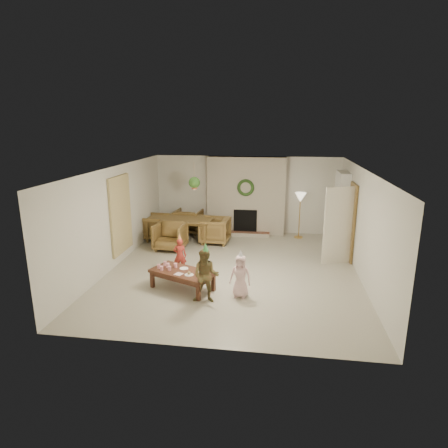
% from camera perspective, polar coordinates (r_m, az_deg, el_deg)
% --- Properties ---
extents(floor, '(7.00, 7.00, 0.00)m').
position_cam_1_polar(floor, '(9.61, 1.43, -6.74)').
color(floor, '#B7B29E').
rests_on(floor, ground).
extents(ceiling, '(7.00, 7.00, 0.00)m').
position_cam_1_polar(ceiling, '(8.99, 1.54, 8.24)').
color(ceiling, white).
rests_on(ceiling, wall_back).
extents(wall_back, '(7.00, 0.00, 7.00)m').
position_cam_1_polar(wall_back, '(12.63, 3.41, 4.40)').
color(wall_back, silver).
rests_on(wall_back, floor).
extents(wall_front, '(7.00, 0.00, 7.00)m').
position_cam_1_polar(wall_front, '(5.93, -2.64, -7.83)').
color(wall_front, silver).
rests_on(wall_front, floor).
extents(wall_left, '(0.00, 7.00, 7.00)m').
position_cam_1_polar(wall_left, '(10.02, -15.81, 1.10)').
color(wall_left, silver).
rests_on(wall_left, floor).
extents(wall_right, '(0.00, 7.00, 7.00)m').
position_cam_1_polar(wall_right, '(9.36, 20.03, -0.19)').
color(wall_right, silver).
rests_on(wall_right, floor).
extents(fireplace_mass, '(2.50, 0.40, 2.50)m').
position_cam_1_polar(fireplace_mass, '(12.43, 3.32, 4.24)').
color(fireplace_mass, '#591917').
rests_on(fireplace_mass, floor).
extents(fireplace_hearth, '(1.60, 0.30, 0.12)m').
position_cam_1_polar(fireplace_hearth, '(12.37, 3.10, -1.49)').
color(fireplace_hearth, '#5D2819').
rests_on(fireplace_hearth, floor).
extents(fireplace_firebox, '(0.75, 0.12, 0.75)m').
position_cam_1_polar(fireplace_firebox, '(12.43, 3.20, 0.46)').
color(fireplace_firebox, black).
rests_on(fireplace_firebox, floor).
extents(fireplace_wreath, '(0.54, 0.10, 0.54)m').
position_cam_1_polar(fireplace_wreath, '(12.15, 3.25, 5.43)').
color(fireplace_wreath, '#1F4018').
rests_on(fireplace_wreath, fireplace_mass).
extents(floor_lamp_base, '(0.27, 0.27, 0.03)m').
position_cam_1_polar(floor_lamp_base, '(12.40, 11.04, -1.92)').
color(floor_lamp_base, gold).
rests_on(floor_lamp_base, floor).
extents(floor_lamp_post, '(0.03, 0.03, 1.30)m').
position_cam_1_polar(floor_lamp_post, '(12.23, 11.19, 1.04)').
color(floor_lamp_post, gold).
rests_on(floor_lamp_post, floor).
extents(floor_lamp_shade, '(0.35, 0.35, 0.29)m').
position_cam_1_polar(floor_lamp_shade, '(12.10, 11.34, 3.92)').
color(floor_lamp_shade, beige).
rests_on(floor_lamp_shade, floor_lamp_post).
extents(bookshelf_carcass, '(0.30, 1.00, 2.20)m').
position_cam_1_polar(bookshelf_carcass, '(11.57, 17.01, 2.05)').
color(bookshelf_carcass, white).
rests_on(bookshelf_carcass, floor).
extents(bookshelf_shelf_a, '(0.30, 0.92, 0.03)m').
position_cam_1_polar(bookshelf_shelf_a, '(11.72, 16.68, -1.05)').
color(bookshelf_shelf_a, white).
rests_on(bookshelf_shelf_a, bookshelf_carcass).
extents(bookshelf_shelf_b, '(0.30, 0.92, 0.03)m').
position_cam_1_polar(bookshelf_shelf_b, '(11.62, 16.82, 0.85)').
color(bookshelf_shelf_b, white).
rests_on(bookshelf_shelf_b, bookshelf_carcass).
extents(bookshelf_shelf_c, '(0.30, 0.92, 0.03)m').
position_cam_1_polar(bookshelf_shelf_c, '(11.54, 16.97, 2.78)').
color(bookshelf_shelf_c, white).
rests_on(bookshelf_shelf_c, bookshelf_carcass).
extents(bookshelf_shelf_d, '(0.30, 0.92, 0.03)m').
position_cam_1_polar(bookshelf_shelf_d, '(11.46, 17.12, 4.73)').
color(bookshelf_shelf_d, white).
rests_on(bookshelf_shelf_d, bookshelf_carcass).
extents(books_row_lower, '(0.20, 0.40, 0.24)m').
position_cam_1_polar(books_row_lower, '(11.54, 16.73, -0.58)').
color(books_row_lower, maroon).
rests_on(books_row_lower, bookshelf_shelf_a).
extents(books_row_mid, '(0.20, 0.44, 0.24)m').
position_cam_1_polar(books_row_mid, '(11.64, 16.74, 1.58)').
color(books_row_mid, '#275392').
rests_on(books_row_mid, bookshelf_shelf_b).
extents(books_row_upper, '(0.20, 0.36, 0.22)m').
position_cam_1_polar(books_row_upper, '(11.41, 16.99, 3.32)').
color(books_row_upper, '#AD7225').
rests_on(books_row_upper, bookshelf_shelf_c).
extents(door_frame, '(0.05, 0.86, 2.04)m').
position_cam_1_polar(door_frame, '(10.55, 18.46, 0.28)').
color(door_frame, brown).
rests_on(door_frame, floor).
extents(door_leaf, '(0.77, 0.32, 2.00)m').
position_cam_1_polar(door_leaf, '(10.13, 16.69, -0.28)').
color(door_leaf, beige).
rests_on(door_leaf, floor).
extents(curtain_panel, '(0.06, 1.20, 2.00)m').
position_cam_1_polar(curtain_panel, '(10.18, -15.15, 1.36)').
color(curtain_panel, beige).
rests_on(curtain_panel, wall_left).
extents(dining_table, '(2.08, 1.25, 0.71)m').
position_cam_1_polar(dining_table, '(11.85, -6.58, -0.81)').
color(dining_table, brown).
rests_on(dining_table, floor).
extents(dining_chair_near, '(0.89, 0.91, 0.78)m').
position_cam_1_polar(dining_chair_near, '(11.04, -8.03, -1.84)').
color(dining_chair_near, brown).
rests_on(dining_chair_near, floor).
extents(dining_chair_far, '(0.89, 0.91, 0.78)m').
position_cam_1_polar(dining_chair_far, '(12.66, -5.33, 0.40)').
color(dining_chair_far, brown).
rests_on(dining_chair_far, floor).
extents(dining_chair_left, '(0.91, 0.89, 0.78)m').
position_cam_1_polar(dining_chair_left, '(12.15, -10.54, -0.40)').
color(dining_chair_left, brown).
rests_on(dining_chair_left, floor).
extents(dining_chair_right, '(0.91, 0.89, 0.78)m').
position_cam_1_polar(dining_chair_right, '(11.55, -1.38, -0.95)').
color(dining_chair_right, brown).
rests_on(dining_chair_right, floor).
extents(hanging_plant_cord, '(0.01, 0.01, 0.70)m').
position_cam_1_polar(hanging_plant_cord, '(10.73, -4.47, 7.39)').
color(hanging_plant_cord, tan).
rests_on(hanging_plant_cord, ceiling).
extents(hanging_plant_pot, '(0.16, 0.16, 0.12)m').
position_cam_1_polar(hanging_plant_pot, '(10.78, -4.43, 5.55)').
color(hanging_plant_pot, '#9B4D32').
rests_on(hanging_plant_pot, hanging_plant_cord).
extents(hanging_plant_foliage, '(0.32, 0.32, 0.32)m').
position_cam_1_polar(hanging_plant_foliage, '(10.76, -4.45, 6.18)').
color(hanging_plant_foliage, '#27501A').
rests_on(hanging_plant_foliage, hanging_plant_pot).
extents(coffee_table_top, '(1.54, 1.18, 0.06)m').
position_cam_1_polar(coffee_table_top, '(8.42, -6.23, -7.16)').
color(coffee_table_top, '#502A1A').
rests_on(coffee_table_top, floor).
extents(coffee_table_apron, '(1.40, 1.04, 0.08)m').
position_cam_1_polar(coffee_table_apron, '(8.45, -6.22, -7.62)').
color(coffee_table_apron, '#502A1A').
rests_on(coffee_table_apron, floor).
extents(coffee_leg_fl, '(0.10, 0.10, 0.36)m').
position_cam_1_polar(coffee_leg_fl, '(8.69, -10.63, -8.15)').
color(coffee_leg_fl, '#502A1A').
rests_on(coffee_leg_fl, floor).
extents(coffee_leg_fr, '(0.10, 0.10, 0.36)m').
position_cam_1_polar(coffee_leg_fr, '(7.95, -3.84, -10.14)').
color(coffee_leg_fr, '#502A1A').
rests_on(coffee_leg_fr, floor).
extents(coffee_leg_bl, '(0.10, 0.10, 0.36)m').
position_cam_1_polar(coffee_leg_bl, '(9.07, -8.24, -7.02)').
color(coffee_leg_bl, '#502A1A').
rests_on(coffee_leg_bl, floor).
extents(coffee_leg_br, '(0.10, 0.10, 0.36)m').
position_cam_1_polar(coffee_leg_br, '(8.37, -1.58, -8.78)').
color(coffee_leg_br, '#502A1A').
rests_on(coffee_leg_br, floor).
extents(cup_a, '(0.10, 0.10, 0.10)m').
position_cam_1_polar(cup_a, '(8.60, -9.71, -6.24)').
color(cup_a, white).
rests_on(cup_a, coffee_table_top).
extents(cup_b, '(0.10, 0.10, 0.10)m').
position_cam_1_polar(cup_b, '(8.75, -8.79, -5.83)').
color(cup_b, white).
rests_on(cup_b, coffee_table_top).
extents(cup_c, '(0.10, 0.10, 0.10)m').
position_cam_1_polar(cup_c, '(8.48, -9.29, -6.53)').
color(cup_c, white).
rests_on(cup_c, coffee_table_top).
extents(cup_d, '(0.10, 0.10, 0.10)m').
position_cam_1_polar(cup_d, '(8.63, -8.37, -6.10)').
color(cup_d, white).
rests_on(cup_d, coffee_table_top).
extents(cup_e, '(0.10, 0.10, 0.10)m').
position_cam_1_polar(cup_e, '(8.45, -8.15, -6.56)').
color(cup_e, white).
rests_on(cup_e, coffee_table_top).
extents(cup_f, '(0.10, 0.10, 0.10)m').
position_cam_1_polar(cup_f, '(8.60, -7.24, -6.14)').
color(cup_f, white).
rests_on(cup_f, coffee_table_top).
extents(plate_a, '(0.25, 0.25, 0.01)m').
position_cam_1_polar(plate_a, '(8.53, -6.00, -6.59)').
color(plate_a, white).
rests_on(plate_a, coffee_table_top).
extents(plate_b, '(0.25, 0.25, 0.01)m').
position_cam_1_polar(plate_b, '(8.18, -5.22, -7.54)').
color(plate_b, white).
rests_on(plate_b, coffee_table_top).
extents(plate_c, '(0.25, 0.25, 0.01)m').
position_cam_1_polar(plate_c, '(8.22, -3.14, -7.38)').
color(plate_c, white).
rests_on(plate_c, coffee_table_top).
extents(food_scoop, '(0.10, 0.10, 0.07)m').
position_cam_1_polar(food_scoop, '(8.16, -5.23, -7.27)').
color(food_scoop, tan).
rests_on(food_scoop, plate_b).
extents(napkin_left, '(0.21, 0.21, 0.01)m').
position_cam_1_polar(napkin_left, '(8.24, -6.77, -7.42)').
color(napkin_left, '#DFA4B6').
rests_on(napkin_left, coffee_table_top).
extents(napkin_right, '(0.21, 0.21, 0.01)m').
position_cam_1_polar(napkin_right, '(8.34, -3.40, -7.05)').
color(napkin_right, '#DFA4B6').
rests_on(napkin_right, coffee_table_top).
extents(child_red, '(0.34, 0.24, 0.87)m').
position_cam_1_polar(child_red, '(9.31, -6.58, -4.70)').
color(child_red, maroon).
rests_on(child_red, floor).
extents(party_hat_red, '(0.14, 0.14, 0.16)m').
position_cam_1_polar(party_hat_red, '(9.17, -6.67, -1.92)').
color(party_hat_red, gold).
rests_on(party_hat_red, child_red).
extents(child_plaid, '(0.57, 0.45, 1.12)m').
position_cam_1_polar(child_plaid, '(7.75, -2.71, -7.74)').
color(child_plaid, brown).
rests_on(child_plaid, floor).
extents(party_hat_plaid, '(0.17, 0.17, 0.18)m').
position_cam_1_polar(party_hat_plaid, '(7.54, -2.76, -3.51)').
color(party_hat_plaid, '#47A752').
rests_on(party_hat_plaid, child_plaid).
extents(child_pink, '(0.48, 0.35, 0.91)m').
position_cam_1_polar(child_pink, '(8.00, 2.45, -7.79)').
color(child_pink, '#FECBCF').
rests_on(child_pink, floor).
extents(party_hat_pink, '(0.15, 0.15, 0.16)m').
position_cam_1_polar(party_hat_pink, '(7.83, 2.49, -4.45)').
color(party_hat_pink, silver).
rests_on(party_hat_pink, child_pink).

